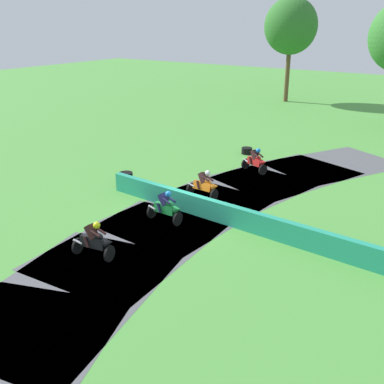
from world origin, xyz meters
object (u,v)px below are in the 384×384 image
at_px(motorcycle_trailing_green, 166,207).
at_px(tire_stack_near, 247,151).
at_px(tire_stack_mid_a, 126,180).
at_px(motorcycle_chase_orange, 205,185).
at_px(motorcycle_fourth_black, 95,241).
at_px(motorcycle_lead_red, 256,161).
at_px(traffic_cone, 316,233).

relative_size(motorcycle_trailing_green, tire_stack_near, 2.49).
relative_size(motorcycle_trailing_green, tire_stack_mid_a, 2.11).
relative_size(motorcycle_chase_orange, tire_stack_near, 2.50).
bearing_deg(motorcycle_trailing_green, motorcycle_chase_orange, 93.36).
height_order(motorcycle_fourth_black, tire_stack_mid_a, motorcycle_fourth_black).
bearing_deg(motorcycle_trailing_green, motorcycle_fourth_black, -93.62).
xyz_separation_m(motorcycle_trailing_green, tire_stack_mid_a, (-4.27, 2.20, -0.26)).
relative_size(motorcycle_fourth_black, tire_stack_near, 2.47).
height_order(motorcycle_lead_red, motorcycle_chase_orange, motorcycle_lead_red).
bearing_deg(motorcycle_chase_orange, motorcycle_trailing_green, -86.64).
height_order(tire_stack_mid_a, traffic_cone, tire_stack_mid_a).
bearing_deg(tire_stack_near, motorcycle_chase_orange, -76.60).
height_order(motorcycle_chase_orange, traffic_cone, motorcycle_chase_orange).
bearing_deg(tire_stack_mid_a, tire_stack_near, 76.35).
xyz_separation_m(motorcycle_lead_red, tire_stack_mid_a, (-4.33, -5.99, -0.26)).
distance_m(motorcycle_fourth_black, tire_stack_near, 15.23).
bearing_deg(traffic_cone, tire_stack_near, 130.96).
xyz_separation_m(motorcycle_lead_red, motorcycle_chase_orange, (-0.26, -4.92, -0.02)).
distance_m(motorcycle_lead_red, motorcycle_fourth_black, 12.11).
relative_size(motorcycle_trailing_green, traffic_cone, 3.83).
bearing_deg(motorcycle_trailing_green, motorcycle_lead_red, 89.55).
height_order(motorcycle_chase_orange, tire_stack_near, motorcycle_chase_orange).
distance_m(motorcycle_chase_orange, motorcycle_fourth_black, 7.18).
bearing_deg(motorcycle_fourth_black, motorcycle_trailing_green, 86.38).
height_order(motorcycle_lead_red, tire_stack_mid_a, motorcycle_lead_red).
relative_size(motorcycle_chase_orange, traffic_cone, 3.85).
relative_size(tire_stack_near, tire_stack_mid_a, 0.85).
height_order(motorcycle_lead_red, motorcycle_fourth_black, motorcycle_lead_red).
bearing_deg(motorcycle_lead_red, tire_stack_mid_a, -125.87).
relative_size(motorcycle_lead_red, traffic_cone, 3.88).
bearing_deg(motorcycle_lead_red, tire_stack_near, 125.48).
xyz_separation_m(motorcycle_lead_red, motorcycle_trailing_green, (-0.06, -8.20, 0.00)).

